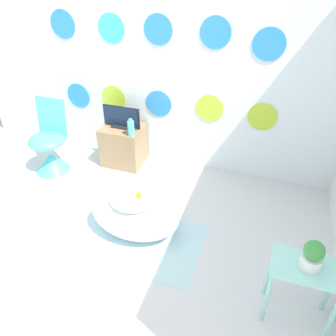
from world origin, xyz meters
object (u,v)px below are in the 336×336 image
object	(u,v)px
chair	(50,150)
tv	(121,118)
vase	(131,128)
potted_plant_left	(313,256)
bathtub	(135,213)

from	to	relation	value
chair	tv	distance (m)	0.92
vase	potted_plant_left	distance (m)	2.27
bathtub	vase	bearing A→B (deg)	115.46
bathtub	vase	xyz separation A→B (m)	(-0.43, 0.90, 0.36)
bathtub	tv	size ratio (longest dim) A/B	1.84
bathtub	potted_plant_left	bearing A→B (deg)	-15.86
tv	vase	bearing A→B (deg)	-38.51
bathtub	vase	distance (m)	1.06
bathtub	chair	world-z (taller)	chair
chair	tv	world-z (taller)	chair
chair	vase	bearing A→B (deg)	16.29
bathtub	chair	bearing A→B (deg)	155.26
tv	potted_plant_left	distance (m)	2.51
chair	vase	distance (m)	1.02
tv	bathtub	bearing A→B (deg)	-59.61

